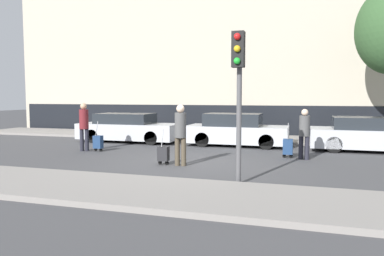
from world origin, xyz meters
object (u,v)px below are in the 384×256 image
at_px(trolley_left, 98,142).
at_px(trolley_center, 163,154).
at_px(parked_car_1, 236,131).
at_px(pedestrian_right, 304,131).
at_px(parked_car_0, 128,128).
at_px(traffic_light, 239,77).
at_px(parked_car_2, 370,135).
at_px(pedestrian_left, 84,124).
at_px(trolley_right, 288,147).
at_px(parked_bicycle, 222,129).
at_px(pedestrian_center, 180,131).

relative_size(trolley_left, trolley_center, 1.04).
xyz_separation_m(parked_car_1, pedestrian_right, (2.77, -2.79, 0.30)).
xyz_separation_m(trolley_left, pedestrian_right, (7.45, 0.39, 0.58)).
bearing_deg(pedestrian_right, parked_car_0, 179.23).
bearing_deg(traffic_light, parked_car_0, 132.33).
distance_m(parked_car_2, traffic_light, 8.12).
xyz_separation_m(parked_car_0, trolley_left, (0.29, -3.07, -0.26)).
bearing_deg(parked_car_1, parked_car_2, -1.11).
height_order(parked_car_0, trolley_center, parked_car_0).
bearing_deg(pedestrian_left, trolley_left, 179.94).
height_order(trolley_left, trolley_right, trolley_right).
bearing_deg(trolley_right, parked_bicycle, 124.17).
bearing_deg(pedestrian_right, pedestrian_center, -128.86).
bearing_deg(trolley_center, parked_car_0, 126.56).
distance_m(parked_car_0, parked_car_2, 10.11).
bearing_deg(trolley_right, parked_car_2, 41.01).
bearing_deg(parked_car_1, trolley_right, -49.29).
height_order(parked_car_1, pedestrian_left, pedestrian_left).
relative_size(parked_car_0, traffic_light, 1.31).
bearing_deg(pedestrian_left, pedestrian_right, 175.61).
distance_m(parked_car_2, trolley_right, 3.84).
relative_size(parked_car_2, trolley_right, 3.72).
bearing_deg(parked_car_1, parked_bicycle, 115.58).
bearing_deg(parked_car_1, pedestrian_right, -45.15).
distance_m(parked_car_2, pedestrian_center, 7.71).
bearing_deg(parked_car_0, pedestrian_center, -49.56).
distance_m(pedestrian_center, trolley_right, 3.92).
bearing_deg(trolley_center, parked_bicycle, 88.73).
bearing_deg(trolley_right, parked_car_1, 130.71).
xyz_separation_m(parked_car_2, trolley_center, (-6.44, -4.95, -0.28)).
xyz_separation_m(trolley_left, pedestrian_center, (3.93, -1.88, 0.69)).
distance_m(parked_car_1, trolley_right, 3.46).
bearing_deg(trolley_left, traffic_light, -32.57).
bearing_deg(trolley_right, parked_car_0, 160.85).
relative_size(parked_car_2, pedestrian_left, 2.41).
relative_size(parked_car_1, parked_car_2, 0.96).
bearing_deg(trolley_right, traffic_light, -101.90).
relative_size(parked_car_2, traffic_light, 1.25).
relative_size(trolley_left, trolley_right, 0.96).
xyz_separation_m(pedestrian_left, pedestrian_center, (4.47, -1.80, 0.00)).
bearing_deg(trolley_right, trolley_left, -175.33).
height_order(parked_car_0, pedestrian_center, pedestrian_center).
bearing_deg(pedestrian_center, pedestrian_left, 158.45).
relative_size(parked_car_1, pedestrian_right, 2.52).
distance_m(trolley_center, parked_bicycle, 7.43).
distance_m(parked_car_1, parked_bicycle, 2.63).
relative_size(pedestrian_left, pedestrian_center, 1.00).
relative_size(trolley_center, trolley_right, 0.93).
relative_size(pedestrian_left, pedestrian_right, 1.10).
height_order(parked_car_0, trolley_left, parked_car_0).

